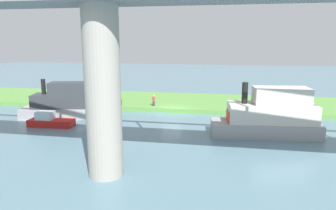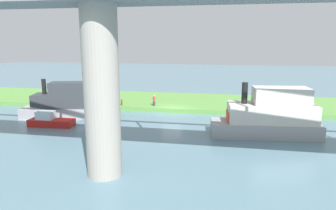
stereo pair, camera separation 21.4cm
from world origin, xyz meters
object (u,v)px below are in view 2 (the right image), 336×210
at_px(mooring_post, 122,103).
at_px(motorboat_white, 269,117).
at_px(bridge_pylon, 102,94).
at_px(riverboat_paddlewheel, 50,121).
at_px(pontoon_yellow, 63,103).
at_px(person_on_bank, 154,100).

distance_m(mooring_post, motorboat_white, 18.99).
relative_size(bridge_pylon, riverboat_paddlewheel, 2.31).
xyz_separation_m(pontoon_yellow, motorboat_white, (-22.25, 3.19, 0.20)).
distance_m(motorboat_white, riverboat_paddlewheel, 21.66).
distance_m(person_on_bank, pontoon_yellow, 10.96).
relative_size(pontoon_yellow, motorboat_white, 0.91).
distance_m(person_on_bank, motorboat_white, 15.70).
bearing_deg(riverboat_paddlewheel, motorboat_white, -178.13).
bearing_deg(person_on_bank, bridge_pylon, 94.19).
bearing_deg(motorboat_white, mooring_post, -26.05).
bearing_deg(pontoon_yellow, motorboat_white, 171.83).
height_order(mooring_post, riverboat_paddlewheel, riverboat_paddlewheel).
distance_m(mooring_post, pontoon_yellow, 7.35).
height_order(bridge_pylon, riverboat_paddlewheel, bridge_pylon).
height_order(person_on_bank, riverboat_paddlewheel, person_on_bank).
xyz_separation_m(pontoon_yellow, riverboat_paddlewheel, (-0.64, 3.90, -1.09)).
height_order(mooring_post, motorboat_white, motorboat_white).
height_order(pontoon_yellow, motorboat_white, motorboat_white).
xyz_separation_m(person_on_bank, pontoon_yellow, (9.34, 5.71, 0.43)).
bearing_deg(riverboat_paddlewheel, pontoon_yellow, -80.72).
bearing_deg(mooring_post, motorboat_white, 153.95).
xyz_separation_m(bridge_pylon, riverboat_paddlewheel, (10.15, -10.23, -4.83)).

